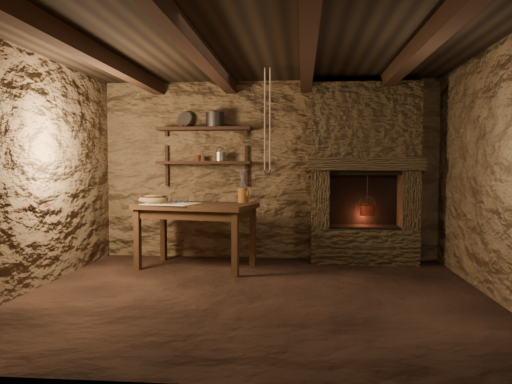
# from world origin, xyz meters

# --- Properties ---
(floor) EXTENTS (4.50, 4.50, 0.00)m
(floor) POSITION_xyz_m (0.00, 0.00, 0.00)
(floor) COLOR black
(floor) RESTS_ON ground
(back_wall) EXTENTS (4.50, 0.04, 2.40)m
(back_wall) POSITION_xyz_m (0.00, 2.00, 1.20)
(back_wall) COLOR #4A3522
(back_wall) RESTS_ON floor
(front_wall) EXTENTS (4.50, 0.04, 2.40)m
(front_wall) POSITION_xyz_m (0.00, -2.00, 1.20)
(front_wall) COLOR #4A3522
(front_wall) RESTS_ON floor
(left_wall) EXTENTS (0.04, 4.00, 2.40)m
(left_wall) POSITION_xyz_m (-2.25, 0.00, 1.20)
(left_wall) COLOR #4A3522
(left_wall) RESTS_ON floor
(right_wall) EXTENTS (0.04, 4.00, 2.40)m
(right_wall) POSITION_xyz_m (2.25, 0.00, 1.20)
(right_wall) COLOR #4A3522
(right_wall) RESTS_ON floor
(ceiling) EXTENTS (4.50, 4.00, 0.04)m
(ceiling) POSITION_xyz_m (0.00, 0.00, 2.40)
(ceiling) COLOR black
(ceiling) RESTS_ON back_wall
(beam_far_left) EXTENTS (0.14, 3.95, 0.16)m
(beam_far_left) POSITION_xyz_m (-1.50, 0.00, 2.31)
(beam_far_left) COLOR black
(beam_far_left) RESTS_ON ceiling
(beam_mid_left) EXTENTS (0.14, 3.95, 0.16)m
(beam_mid_left) POSITION_xyz_m (-0.50, 0.00, 2.31)
(beam_mid_left) COLOR black
(beam_mid_left) RESTS_ON ceiling
(beam_mid_right) EXTENTS (0.14, 3.95, 0.16)m
(beam_mid_right) POSITION_xyz_m (0.50, 0.00, 2.31)
(beam_mid_right) COLOR black
(beam_mid_right) RESTS_ON ceiling
(beam_far_right) EXTENTS (0.14, 3.95, 0.16)m
(beam_far_right) POSITION_xyz_m (1.50, 0.00, 2.31)
(beam_far_right) COLOR black
(beam_far_right) RESTS_ON ceiling
(shelf_lower) EXTENTS (1.25, 0.30, 0.04)m
(shelf_lower) POSITION_xyz_m (-0.85, 1.84, 1.30)
(shelf_lower) COLOR black
(shelf_lower) RESTS_ON back_wall
(shelf_upper) EXTENTS (1.25, 0.30, 0.04)m
(shelf_upper) POSITION_xyz_m (-0.85, 1.84, 1.75)
(shelf_upper) COLOR black
(shelf_upper) RESTS_ON back_wall
(hearth) EXTENTS (1.43, 0.51, 2.30)m
(hearth) POSITION_xyz_m (1.25, 1.77, 1.23)
(hearth) COLOR #392C1C
(hearth) RESTS_ON floor
(work_table) EXTENTS (1.53, 1.07, 0.79)m
(work_table) POSITION_xyz_m (-0.84, 1.24, 0.43)
(work_table) COLOR #362213
(work_table) RESTS_ON floor
(linen_cloth) EXTENTS (0.70, 0.61, 0.01)m
(linen_cloth) POSITION_xyz_m (-1.12, 1.12, 0.80)
(linen_cloth) COLOR white
(linen_cloth) RESTS_ON work_table
(pewter_cutlery_row) EXTENTS (0.53, 0.31, 0.01)m
(pewter_cutlery_row) POSITION_xyz_m (-1.12, 1.11, 0.81)
(pewter_cutlery_row) COLOR gray
(pewter_cutlery_row) RESTS_ON linen_cloth
(drinking_glasses) EXTENTS (0.19, 0.06, 0.08)m
(drinking_glasses) POSITION_xyz_m (-1.10, 1.24, 0.84)
(drinking_glasses) COLOR silver
(drinking_glasses) RESTS_ON linen_cloth
(stoneware_jug) EXTENTS (0.14, 0.14, 0.42)m
(stoneware_jug) POSITION_xyz_m (-0.29, 1.47, 0.98)
(stoneware_jug) COLOR #9A5B1D
(stoneware_jug) RESTS_ON work_table
(wooden_bowl) EXTENTS (0.41, 0.41, 0.13)m
(wooden_bowl) POSITION_xyz_m (-1.38, 1.25, 0.84)
(wooden_bowl) COLOR olive
(wooden_bowl) RESTS_ON work_table
(iron_stockpot) EXTENTS (0.26, 0.26, 0.18)m
(iron_stockpot) POSITION_xyz_m (-0.70, 1.84, 1.86)
(iron_stockpot) COLOR #2B2826
(iron_stockpot) RESTS_ON shelf_upper
(tin_pan) EXTENTS (0.25, 0.19, 0.23)m
(tin_pan) POSITION_xyz_m (-1.14, 1.94, 1.89)
(tin_pan) COLOR #9F9E9A
(tin_pan) RESTS_ON shelf_upper
(small_kettle) EXTENTS (0.18, 0.15, 0.18)m
(small_kettle) POSITION_xyz_m (-0.64, 1.84, 1.38)
(small_kettle) COLOR #9F9E9A
(small_kettle) RESTS_ON shelf_lower
(rusty_tin) EXTENTS (0.10, 0.10, 0.08)m
(rusty_tin) POSITION_xyz_m (-0.94, 1.84, 1.36)
(rusty_tin) COLOR #502010
(rusty_tin) RESTS_ON shelf_lower
(red_pot) EXTENTS (0.24, 0.24, 0.54)m
(red_pot) POSITION_xyz_m (1.29, 1.72, 0.70)
(red_pot) COLOR maroon
(red_pot) RESTS_ON hearth
(hanging_ropes) EXTENTS (0.08, 0.08, 1.20)m
(hanging_ropes) POSITION_xyz_m (0.05, 1.05, 1.80)
(hanging_ropes) COLOR #D0B492
(hanging_ropes) RESTS_ON ceiling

